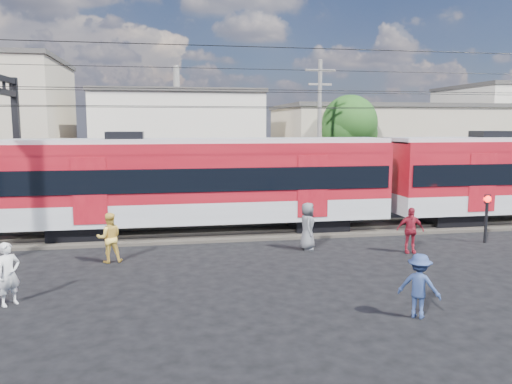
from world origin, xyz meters
TOP-DOWN VIEW (x-y plane):
  - ground at (0.00, 0.00)m, footprint 120.00×120.00m
  - track_bed at (0.00, 8.00)m, footprint 70.00×3.40m
  - rail_near at (0.00, 7.25)m, footprint 70.00×0.12m
  - rail_far at (0.00, 8.75)m, footprint 70.00×0.12m
  - commuter_train at (-1.14, 8.00)m, footprint 50.30×3.08m
  - catenary at (-8.65, 8.00)m, footprint 70.00×9.30m
  - building_midwest at (-2.00, 27.00)m, footprint 12.24×12.24m
  - building_mideast at (14.00, 24.00)m, footprint 16.32×10.20m
  - building_east at (28.00, 28.00)m, footprint 10.20×10.20m
  - utility_pole_mid at (6.00, 15.00)m, footprint 1.80×0.24m
  - tree_near at (9.19, 18.09)m, footprint 3.82×3.64m
  - pedestrian_a at (-7.04, 0.24)m, footprint 0.73×0.72m
  - pedestrian_b at (-4.89, 4.09)m, footprint 0.94×0.79m
  - pedestrian_c at (3.20, -2.46)m, footprint 1.18×1.12m
  - pedestrian_d at (6.01, 3.48)m, footprint 1.07×0.61m
  - pedestrian_e at (2.38, 4.64)m, footprint 0.75×0.99m
  - crossing_signal at (9.78, 4.42)m, footprint 0.29×0.29m

SIDE VIEW (x-z plane):
  - ground at x=0.00m, z-range 0.00..0.00m
  - track_bed at x=0.00m, z-range 0.00..0.12m
  - rail_near at x=0.00m, z-range 0.12..0.24m
  - rail_far at x=0.00m, z-range 0.12..0.24m
  - pedestrian_c at x=3.20m, z-range 0.00..1.61m
  - pedestrian_a at x=-7.04m, z-range 0.00..1.69m
  - pedestrian_d at x=6.01m, z-range 0.00..1.72m
  - pedestrian_b at x=-4.89m, z-range 0.00..1.74m
  - pedestrian_e at x=2.38m, z-range 0.00..1.82m
  - crossing_signal at x=9.78m, z-range 0.38..2.36m
  - commuter_train at x=-1.14m, z-range 0.31..4.49m
  - building_mideast at x=14.00m, z-range 0.01..6.31m
  - building_midwest at x=-2.00m, z-range 0.01..7.31m
  - building_east at x=28.00m, z-range 0.01..8.31m
  - utility_pole_mid at x=6.00m, z-range 0.28..8.78m
  - tree_near at x=9.19m, z-range 1.30..8.02m
  - catenary at x=-8.65m, z-range 1.38..8.89m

